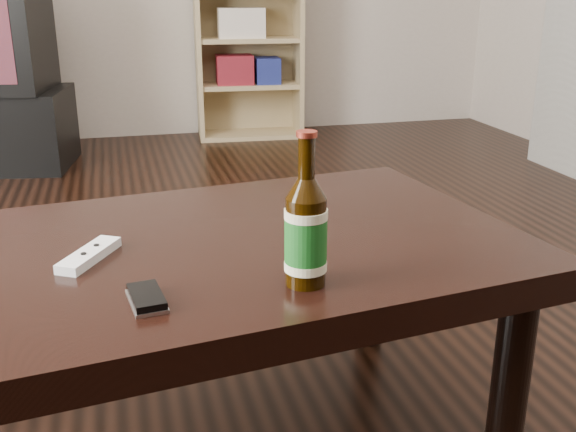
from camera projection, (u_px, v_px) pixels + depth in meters
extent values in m
cube|color=black|center=(162.00, 390.00, 1.67)|extent=(5.00, 6.00, 0.01)
cube|color=tan|center=(198.00, 40.00, 4.16)|extent=(0.05, 0.30, 1.23)
cube|color=tan|center=(298.00, 39.00, 4.26)|extent=(0.05, 0.30, 1.23)
cube|color=tan|center=(250.00, 134.00, 4.41)|extent=(0.68, 0.36, 0.03)
cube|color=tan|center=(246.00, 38.00, 4.34)|extent=(0.66, 0.08, 1.23)
cube|color=tan|center=(249.00, 85.00, 4.30)|extent=(0.62, 0.32, 0.03)
cube|color=tan|center=(248.00, 40.00, 4.21)|extent=(0.62, 0.32, 0.03)
cube|color=maroon|center=(234.00, 70.00, 4.24)|extent=(0.24, 0.21, 0.18)
cube|color=navy|center=(267.00, 70.00, 4.27)|extent=(0.17, 0.20, 0.16)
cube|color=silver|center=(241.00, 23.00, 4.15)|extent=(0.30, 0.21, 0.18)
cube|color=black|center=(197.00, 259.00, 1.30)|extent=(1.35, 0.89, 0.06)
cylinder|color=black|center=(510.00, 382.00, 1.33)|extent=(0.08, 0.08, 0.41)
cylinder|color=black|center=(371.00, 273.00, 1.82)|extent=(0.08, 0.08, 0.41)
cylinder|color=black|center=(306.00, 242.00, 1.10)|extent=(0.08, 0.08, 0.15)
cylinder|color=#175F1D|center=(306.00, 240.00, 1.10)|extent=(0.08, 0.08, 0.09)
cylinder|color=#F3ECC2|center=(306.00, 214.00, 1.08)|extent=(0.09, 0.09, 0.02)
cylinder|color=#F3ECC2|center=(306.00, 265.00, 1.11)|extent=(0.09, 0.09, 0.02)
cone|color=black|center=(306.00, 188.00, 1.07)|extent=(0.08, 0.08, 0.03)
cylinder|color=black|center=(307.00, 158.00, 1.05)|extent=(0.03, 0.03, 0.07)
cylinder|color=maroon|center=(307.00, 134.00, 1.04)|extent=(0.04, 0.04, 0.01)
cube|color=#BAB9BC|center=(147.00, 301.00, 1.06)|extent=(0.06, 0.10, 0.01)
cube|color=black|center=(146.00, 297.00, 1.05)|extent=(0.06, 0.10, 0.01)
cylinder|color=#BAB9BC|center=(150.00, 301.00, 1.03)|extent=(0.02, 0.02, 0.00)
cube|color=white|center=(89.00, 255.00, 1.22)|extent=(0.12, 0.16, 0.02)
cylinder|color=black|center=(96.00, 245.00, 1.24)|extent=(0.01, 0.01, 0.00)
cylinder|color=black|center=(84.00, 254.00, 1.20)|extent=(0.01, 0.01, 0.00)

